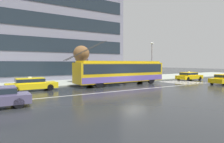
# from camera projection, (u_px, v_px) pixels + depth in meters

# --- Properties ---
(ground_plane) EXTENTS (160.00, 160.00, 0.00)m
(ground_plane) POSITION_uv_depth(u_px,v_px,m) (134.00, 88.00, 20.75)
(ground_plane) COLOR black
(sidewalk_slab) EXTENTS (80.00, 10.00, 0.14)m
(sidewalk_slab) POSITION_uv_depth(u_px,v_px,m) (94.00, 80.00, 29.12)
(sidewalk_slab) COLOR gray
(sidewalk_slab) RESTS_ON ground_plane
(crosswalk_stripe_edge_near) EXTENTS (0.44, 4.40, 0.01)m
(crosswalk_stripe_edge_near) POSITION_uv_depth(u_px,v_px,m) (172.00, 83.00, 26.02)
(crosswalk_stripe_edge_near) COLOR beige
(crosswalk_stripe_edge_near) RESTS_ON ground_plane
(crosswalk_stripe_inner_a) EXTENTS (0.44, 4.40, 0.01)m
(crosswalk_stripe_inner_a) POSITION_uv_depth(u_px,v_px,m) (176.00, 82.00, 26.50)
(crosswalk_stripe_inner_a) COLOR beige
(crosswalk_stripe_inner_a) RESTS_ON ground_plane
(crosswalk_stripe_center) EXTENTS (0.44, 4.40, 0.01)m
(crosswalk_stripe_center) POSITION_uv_depth(u_px,v_px,m) (181.00, 82.00, 26.97)
(crosswalk_stripe_center) COLOR beige
(crosswalk_stripe_center) RESTS_ON ground_plane
(crosswalk_stripe_inner_b) EXTENTS (0.44, 4.40, 0.01)m
(crosswalk_stripe_inner_b) POSITION_uv_depth(u_px,v_px,m) (185.00, 82.00, 27.44)
(crosswalk_stripe_inner_b) COLOR beige
(crosswalk_stripe_inner_b) RESTS_ON ground_plane
(crosswalk_stripe_edge_far) EXTENTS (0.44, 4.40, 0.01)m
(crosswalk_stripe_edge_far) POSITION_uv_depth(u_px,v_px,m) (189.00, 81.00, 27.91)
(crosswalk_stripe_edge_far) COLOR beige
(crosswalk_stripe_edge_far) RESTS_ON ground_plane
(lane_centre_line) EXTENTS (72.00, 0.14, 0.01)m
(lane_centre_line) POSITION_uv_depth(u_px,v_px,m) (141.00, 89.00, 19.73)
(lane_centre_line) COLOR silver
(lane_centre_line) RESTS_ON ground_plane
(trolleybus) EXTENTS (13.36, 2.87, 5.32)m
(trolleybus) POSITION_uv_depth(u_px,v_px,m) (121.00, 72.00, 23.74)
(trolleybus) COLOR gold
(trolleybus) RESTS_ON ground_plane
(taxi_queued_behind_bus) EXTENTS (4.69, 1.85, 1.39)m
(taxi_queued_behind_bus) POSITION_uv_depth(u_px,v_px,m) (31.00, 84.00, 18.41)
(taxi_queued_behind_bus) COLOR yellow
(taxi_queued_behind_bus) RESTS_ON ground_plane
(taxi_ahead_of_bus) EXTENTS (4.72, 1.92, 1.39)m
(taxi_ahead_of_bus) POSITION_uv_depth(u_px,v_px,m) (189.00, 76.00, 30.06)
(taxi_ahead_of_bus) COLOR yellow
(taxi_ahead_of_bus) RESTS_ON ground_plane
(bus_shelter) EXTENTS (3.75, 1.61, 2.56)m
(bus_shelter) POSITION_uv_depth(u_px,v_px,m) (99.00, 68.00, 25.83)
(bus_shelter) COLOR gray
(bus_shelter) RESTS_ON sidewalk_slab
(pedestrian_at_shelter) EXTENTS (0.37, 0.37, 1.66)m
(pedestrian_at_shelter) POSITION_uv_depth(u_px,v_px,m) (88.00, 75.00, 24.91)
(pedestrian_at_shelter) COLOR #4C5152
(pedestrian_at_shelter) RESTS_ON sidewalk_slab
(pedestrian_approaching_curb) EXTENTS (1.27, 1.27, 1.97)m
(pedestrian_approaching_curb) POSITION_uv_depth(u_px,v_px,m) (103.00, 70.00, 26.92)
(pedestrian_approaching_curb) COLOR navy
(pedestrian_approaching_curb) RESTS_ON sidewalk_slab
(pedestrian_walking_past) EXTENTS (0.43, 0.43, 1.60)m
(pedestrian_walking_past) POSITION_uv_depth(u_px,v_px,m) (76.00, 75.00, 25.37)
(pedestrian_walking_past) COLOR black
(pedestrian_walking_past) RESTS_ON sidewalk_slab
(pedestrian_waiting_by_pole) EXTENTS (1.33, 1.33, 1.88)m
(pedestrian_waiting_by_pole) POSITION_uv_depth(u_px,v_px,m) (124.00, 70.00, 28.56)
(pedestrian_waiting_by_pole) COLOR #55454C
(pedestrian_waiting_by_pole) RESTS_ON sidewalk_slab
(street_lamp) EXTENTS (0.60, 0.32, 5.81)m
(street_lamp) POSITION_uv_depth(u_px,v_px,m) (152.00, 57.00, 29.77)
(street_lamp) COLOR gray
(street_lamp) RESTS_ON sidewalk_slab
(street_tree_bare) EXTENTS (2.15, 2.15, 4.92)m
(street_tree_bare) POSITION_uv_depth(u_px,v_px,m) (81.00, 54.00, 25.40)
(street_tree_bare) COLOR #513933
(street_tree_bare) RESTS_ON sidewalk_slab
(office_tower_corner_left) EXTENTS (24.73, 13.88, 17.93)m
(office_tower_corner_left) POSITION_uv_depth(u_px,v_px,m) (45.00, 28.00, 33.78)
(office_tower_corner_left) COLOR gray
(office_tower_corner_left) RESTS_ON ground_plane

